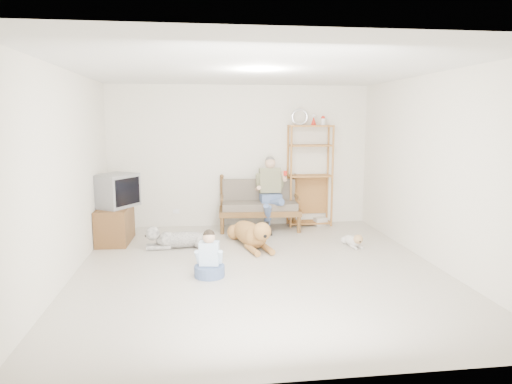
{
  "coord_description": "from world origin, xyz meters",
  "views": [
    {
      "loc": [
        -0.82,
        -6.01,
        2.06
      ],
      "look_at": [
        0.08,
        1.0,
        0.93
      ],
      "focal_mm": 32.0,
      "sensor_mm": 36.0,
      "label": 1
    }
  ],
  "objects": [
    {
      "name": "wall_outlet",
      "position": [
        -1.25,
        2.73,
        0.3
      ],
      "size": [
        0.12,
        0.02,
        0.08
      ],
      "primitive_type": "cube",
      "color": "white",
      "rests_on": "ground"
    },
    {
      "name": "shaggy_dog",
      "position": [
        -1.19,
        1.23,
        0.15
      ],
      "size": [
        1.26,
        0.37,
        0.37
      ],
      "rotation": [
        0.0,
        0.0,
        -1.48
      ],
      "color": "white",
      "rests_on": "ground"
    },
    {
      "name": "loveseat",
      "position": [
        0.31,
        2.36,
        0.49
      ],
      "size": [
        1.54,
        0.79,
        0.95
      ],
      "rotation": [
        0.0,
        0.0,
        -0.06
      ],
      "color": "brown",
      "rests_on": "ground"
    },
    {
      "name": "child",
      "position": [
        -0.69,
        -0.19,
        0.23
      ],
      "size": [
        0.4,
        0.4,
        0.63
      ],
      "rotation": [
        0.0,
        0.0,
        -0.15
      ],
      "color": "slate",
      "rests_on": "ground"
    },
    {
      "name": "wall_front",
      "position": [
        0.0,
        -2.75,
        1.35
      ],
      "size": [
        5.0,
        0.0,
        5.0
      ],
      "primitive_type": "plane",
      "rotation": [
        -1.57,
        0.0,
        0.0
      ],
      "color": "silver",
      "rests_on": "ground"
    },
    {
      "name": "man",
      "position": [
        0.5,
        2.16,
        0.63
      ],
      "size": [
        0.52,
        0.75,
        1.21
      ],
      "color": "slate",
      "rests_on": "loveseat"
    },
    {
      "name": "wall_left",
      "position": [
        -2.5,
        0.0,
        1.35
      ],
      "size": [
        0.0,
        5.5,
        5.5
      ],
      "primitive_type": "plane",
      "rotation": [
        1.57,
        0.0,
        1.57
      ],
      "color": "silver",
      "rests_on": "ground"
    },
    {
      "name": "crt_tv",
      "position": [
        -2.19,
        1.76,
        0.88
      ],
      "size": [
        0.81,
        0.85,
        0.55
      ],
      "rotation": [
        0.0,
        0.0,
        -0.58
      ],
      "color": "slate",
      "rests_on": "tv_stand"
    },
    {
      "name": "book_stack",
      "position": [
        1.55,
        2.5,
        0.07
      ],
      "size": [
        0.26,
        0.21,
        0.15
      ],
      "primitive_type": "cube",
      "rotation": [
        0.0,
        0.0,
        0.22
      ],
      "color": "silver",
      "rests_on": "ground"
    },
    {
      "name": "wall_back",
      "position": [
        0.0,
        2.75,
        1.35
      ],
      "size": [
        5.0,
        0.0,
        5.0
      ],
      "primitive_type": "plane",
      "rotation": [
        1.57,
        0.0,
        0.0
      ],
      "color": "silver",
      "rests_on": "ground"
    },
    {
      "name": "ceiling",
      "position": [
        0.0,
        0.0,
        2.7
      ],
      "size": [
        5.5,
        5.5,
        0.0
      ],
      "primitive_type": "plane",
      "rotation": [
        3.14,
        0.0,
        0.0
      ],
      "color": "silver",
      "rests_on": "ground"
    },
    {
      "name": "etagere",
      "position": [
        1.33,
        2.55,
        1.0
      ],
      "size": [
        0.87,
        0.38,
        2.26
      ],
      "color": "#A16C32",
      "rests_on": "ground"
    },
    {
      "name": "golden_retriever",
      "position": [
        0.03,
        1.2,
        0.2
      ],
      "size": [
        0.64,
        1.62,
        0.5
      ],
      "rotation": [
        0.0,
        0.0,
        0.21
      ],
      "color": "#A66C39",
      "rests_on": "ground"
    },
    {
      "name": "terrier",
      "position": [
        1.68,
        0.94,
        0.1
      ],
      "size": [
        0.24,
        0.63,
        0.24
      ],
      "rotation": [
        0.0,
        0.0,
        0.14
      ],
      "color": "silver",
      "rests_on": "ground"
    },
    {
      "name": "floor",
      "position": [
        0.0,
        0.0,
        0.0
      ],
      "size": [
        5.5,
        5.5,
        0.0
      ],
      "primitive_type": "plane",
      "color": "silver",
      "rests_on": "ground"
    },
    {
      "name": "wall_right",
      "position": [
        2.5,
        0.0,
        1.35
      ],
      "size": [
        0.0,
        5.5,
        5.5
      ],
      "primitive_type": "plane",
      "rotation": [
        1.57,
        0.0,
        -1.57
      ],
      "color": "silver",
      "rests_on": "ground"
    },
    {
      "name": "tv_stand",
      "position": [
        -2.23,
        1.72,
        0.3
      ],
      "size": [
        0.53,
        0.92,
        0.6
      ],
      "rotation": [
        0.0,
        0.0,
        -0.04
      ],
      "color": "brown",
      "rests_on": "ground"
    }
  ]
}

